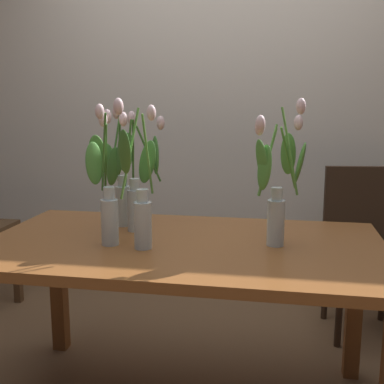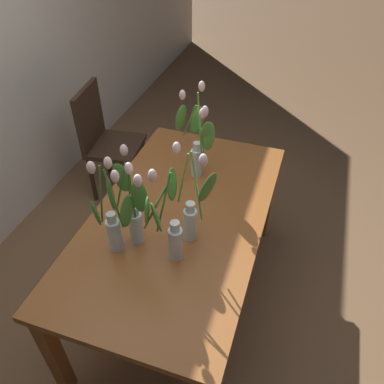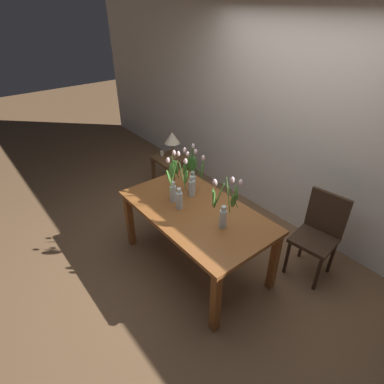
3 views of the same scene
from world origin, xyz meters
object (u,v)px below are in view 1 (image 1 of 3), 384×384
tulip_vase_3 (278,188)px  tulip_vase_4 (141,199)px  dining_table (183,263)px  tulip_vase_1 (106,197)px  tulip_vase_0 (135,183)px  dining_chair (362,240)px  tulip_vase_2 (120,188)px

tulip_vase_3 → tulip_vase_4: (-0.51, -0.13, -0.04)m
dining_table → tulip_vase_1: bearing=-168.4°
tulip_vase_0 → dining_chair: (1.09, 0.79, -0.43)m
tulip_vase_2 → dining_table: bearing=-31.4°
tulip_vase_4 → tulip_vase_0: bearing=111.1°
tulip_vase_1 → tulip_vase_3: 0.67m
tulip_vase_2 → dining_chair: size_ratio=0.58×
dining_table → tulip_vase_3: bearing=2.6°
tulip_vase_1 → tulip_vase_3: (0.66, 0.08, 0.05)m
dining_table → tulip_vase_4: bearing=-140.9°
tulip_vase_0 → tulip_vase_3: bearing=-12.1°
tulip_vase_0 → tulip_vase_4: tulip_vase_4 is taller
tulip_vase_1 → dining_chair: tulip_vase_1 is taller
tulip_vase_3 → tulip_vase_1: bearing=-173.3°
tulip_vase_1 → tulip_vase_4: tulip_vase_4 is taller
tulip_vase_1 → tulip_vase_3: tulip_vase_3 is taller
tulip_vase_4 → dining_chair: (0.99, 1.05, -0.41)m
tulip_vase_0 → dining_chair: size_ratio=0.55×
dining_table → dining_chair: 1.27m
tulip_vase_3 → tulip_vase_2: bearing=165.3°
dining_table → tulip_vase_4: 0.33m
tulip_vase_0 → dining_chair: 1.41m
dining_table → tulip_vase_1: (-0.30, -0.06, 0.28)m
tulip_vase_0 → dining_chair: tulip_vase_0 is taller
dining_table → tulip_vase_3: size_ratio=2.82×
tulip_vase_4 → tulip_vase_2: bearing=121.2°
tulip_vase_0 → tulip_vase_2: bearing=149.3°
tulip_vase_1 → tulip_vase_0: bearing=74.2°
tulip_vase_1 → dining_chair: bearing=41.1°
dining_chair → dining_table: bearing=-132.2°
tulip_vase_1 → tulip_vase_3: bearing=6.7°
tulip_vase_0 → tulip_vase_4: size_ratio=0.91×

